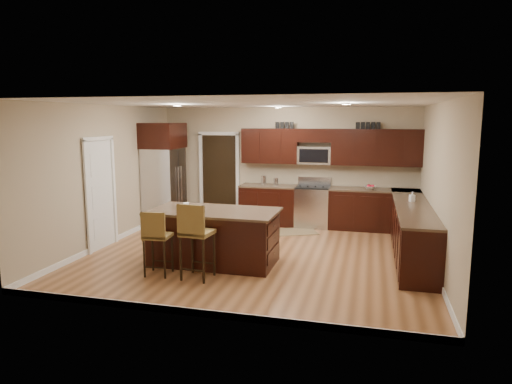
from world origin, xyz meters
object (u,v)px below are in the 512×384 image
(island, at_px, (214,238))
(stool_mid, at_px, (195,232))
(stool_left, at_px, (156,236))
(refrigerator, at_px, (164,174))
(range, at_px, (313,206))

(island, bearing_deg, stool_mid, -89.52)
(stool_left, xyz_separation_m, stool_mid, (0.65, -0.01, 0.09))
(stool_left, height_order, stool_mid, stool_mid)
(stool_left, distance_m, refrigerator, 3.51)
(range, distance_m, refrigerator, 3.47)
(island, relative_size, stool_mid, 1.82)
(range, relative_size, refrigerator, 0.47)
(range, bearing_deg, island, -112.35)
(island, bearing_deg, stool_left, -127.15)
(range, distance_m, island, 3.35)
(island, relative_size, stool_left, 2.09)
(stool_left, bearing_deg, range, 59.54)
(stool_left, bearing_deg, refrigerator, 108.97)
(island, bearing_deg, range, 68.20)
(island, distance_m, refrigerator, 3.19)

